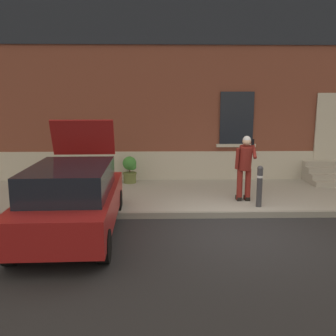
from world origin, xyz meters
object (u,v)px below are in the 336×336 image
bollard_far_left (89,186)px  planter_cream (64,171)px  planter_olive (130,169)px  bollard_near_person (260,185)px  hatchback_car_red (73,198)px  person_on_phone (245,164)px

bollard_far_left → planter_cream: bearing=116.6°
bollard_far_left → planter_olive: bearing=74.0°
bollard_near_person → planter_olive: bearing=141.2°
hatchback_car_red → planter_cream: size_ratio=4.78×
bollard_near_person → bollard_far_left: (-4.23, 0.00, 0.00)m
planter_cream → planter_olive: same height
hatchback_car_red → planter_olive: (0.85, 4.23, -0.19)m
hatchback_car_red → person_on_phone: size_ratio=2.36×
bollard_far_left → planter_cream: 2.75m
bollard_far_left → planter_cream: bollard_far_left is taller
hatchback_car_red → person_on_phone: (4.03, 1.98, 0.35)m
bollard_near_person → planter_cream: 5.99m
person_on_phone → bollard_far_left: bearing=-168.2°
person_on_phone → planter_olive: 3.93m
bollard_far_left → person_on_phone: 4.03m
bollard_far_left → planter_olive: bollard_far_left is taller
planter_olive → person_on_phone: bearing=-35.3°
hatchback_car_red → bollard_near_person: size_ratio=3.93×
bollard_near_person → planter_olive: 4.41m
planter_cream → planter_olive: bearing=8.8°
bollard_far_left → bollard_near_person: bearing=0.0°
hatchback_car_red → planter_olive: bearing=78.7°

